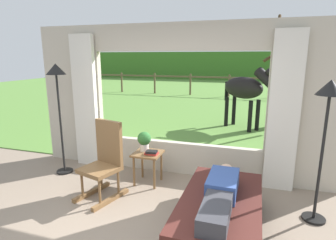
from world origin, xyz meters
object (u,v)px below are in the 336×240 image
Objects in this scene: pasture_tree at (293,73)px; floor_lamp_right at (328,109)px; recliner_sofa at (220,214)px; rocking_chair at (105,160)px; potted_plant at (144,140)px; reclining_person at (221,192)px; book_stack at (152,153)px; side_table at (148,158)px; floor_lamp_left at (57,86)px; horse at (245,89)px.

floor_lamp_right is at bearing -92.23° from pasture_tree.
recliner_sofa is 1.79m from rocking_chair.
pasture_tree reaches higher than floor_lamp_right.
recliner_sofa is at bearing -151.86° from floor_lamp_right.
potted_plant is at bearing -119.19° from pasture_tree.
reclining_person reaches higher than book_stack.
side_table is at bearing -36.87° from potted_plant.
side_table is 1.93m from floor_lamp_left.
side_table is 0.29m from potted_plant.
book_stack is at bearing -35.16° from potted_plant.
horse is at bearing 73.05° from book_stack.
reclining_person is at bearing -18.28° from floor_lamp_left.
floor_lamp_left reaches higher than floor_lamp_right.
pasture_tree reaches higher than reclining_person.
floor_lamp_left is at bearing 163.22° from recliner_sofa.
reclining_person is at bearing -37.79° from side_table.
side_table is (-1.27, 0.99, -0.10)m from reclining_person.
floor_lamp_right is at bearing -4.35° from floor_lamp_left.
floor_lamp_left is (-1.50, -0.10, 0.84)m from potted_plant.
pasture_tree is at bearing 77.80° from recliner_sofa.
reclining_person is at bearing -102.68° from pasture_tree.
potted_plant is at bearing 143.13° from side_table.
book_stack is at bearing 59.64° from rocking_chair.
floor_lamp_right is 4.46m from horse.
pasture_tree is (2.66, 4.77, 0.84)m from potted_plant.
pasture_tree is at bearing 62.96° from book_stack.
reclining_person is 1.51m from book_stack.
pasture_tree is (2.49, 4.89, 0.99)m from book_stack.
floor_lamp_left reaches higher than horse.
recliner_sofa is 1.75m from potted_plant.
recliner_sofa is at bearing 90.59° from reclining_person.
rocking_chair is at bearing -175.61° from floor_lamp_right.
floor_lamp_right is at bearing 50.72° from horse.
rocking_chair is 0.63× the size of floor_lamp_right.
floor_lamp_right reaches higher than recliner_sofa.
side_table is 0.29× the size of floor_lamp_right.
reclining_person is 2.75× the size of side_table.
rocking_chair is 0.74m from book_stack.
reclining_person is at bearing -37.73° from potted_plant.
potted_plant is at bearing 144.84° from book_stack.
recliner_sofa is at bearing -17.37° from floor_lamp_left.
recliner_sofa is at bearing 4.28° from rocking_chair.
rocking_chair is at bearing -120.72° from potted_plant.
floor_lamp_left reaches higher than side_table.
side_table is at bearing 18.54° from horse.
horse reaches higher than recliner_sofa.
side_table is 0.30× the size of horse.
pasture_tree is at bearing 77.19° from rocking_chair.
side_table is at bearing -118.15° from pasture_tree.
floor_lamp_left is 1.08× the size of floor_lamp_right.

